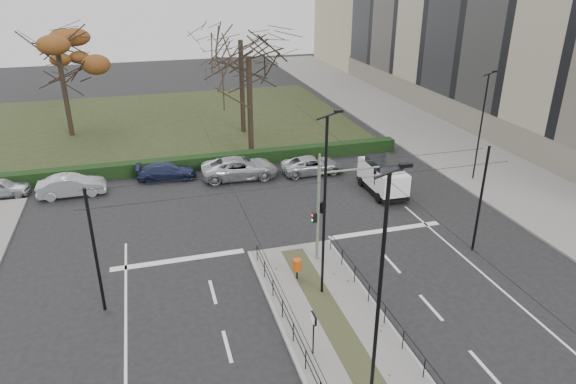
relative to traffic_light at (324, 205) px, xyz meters
name	(u,v)px	position (x,y,z in m)	size (l,w,h in m)	color
ground	(319,299)	(-1.33, -3.33, -3.18)	(140.00, 140.00, 0.00)	black
median_island	(339,332)	(-1.33, -5.83, -3.11)	(4.40, 15.00, 0.14)	slate
sidewalk_east	(423,132)	(16.67, 18.67, -3.11)	(8.00, 90.00, 0.14)	slate
park	(154,124)	(-7.33, 28.67, -3.13)	(38.00, 26.00, 0.10)	black
hedge	(162,166)	(-7.33, 15.27, -2.68)	(38.00, 1.00, 1.00)	black
apartment_block	(520,11)	(26.63, 20.64, 7.21)	(13.09, 52.10, 21.64)	tan
median_railing	(341,316)	(-1.33, -5.93, -2.21)	(4.14, 13.24, 0.92)	black
catenary	(310,219)	(-1.33, -1.71, 0.24)	(20.00, 34.00, 6.00)	black
traffic_light	(324,205)	(0.00, 0.00, 0.00)	(3.56, 2.03, 5.23)	slate
litter_bin	(297,265)	(-1.89, -1.58, -2.26)	(0.43, 0.43, 1.09)	black
info_panel	(314,323)	(-2.84, -6.83, -1.57)	(0.11, 0.49, 1.88)	black
streetlamp_median_near	(380,294)	(-1.66, -9.76, 1.51)	(0.75, 0.15, 8.96)	black
streetlamp_median_far	(325,207)	(-1.06, -2.95, 1.42)	(0.73, 0.15, 8.77)	black
streetlamp_sidewalk	(481,126)	(14.29, 7.43, 0.88)	(0.64, 0.13, 7.72)	black
parked_car_first	(0,188)	(-18.07, 13.76, -2.56)	(1.48, 3.67, 1.25)	#ADB0B5
parked_car_second	(72,186)	(-13.46, 12.57, -2.46)	(1.53, 4.40, 1.45)	#ADB0B5
parked_car_third	(167,171)	(-7.12, 13.77, -2.57)	(1.71, 4.21, 1.22)	#1E2546
parked_car_fourth	(240,168)	(-1.93, 12.55, -2.41)	(2.57, 5.57, 1.55)	#ADB0B5
white_van	(383,175)	(6.91, 7.23, -1.93)	(2.08, 4.49, 2.40)	white
rust_tree	(57,49)	(-14.77, 26.89, 4.62)	(9.21, 9.21, 10.15)	black
bare_tree_center	(241,47)	(0.58, 23.58, 4.60)	(8.34, 8.34, 11.01)	black
bare_tree_near	(249,64)	(-0.07, 17.17, 4.22)	(7.41, 7.41, 10.47)	black
parked_car_fifth	(312,165)	(3.46, 11.98, -2.54)	(2.13, 4.61, 1.28)	#ADB0B5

